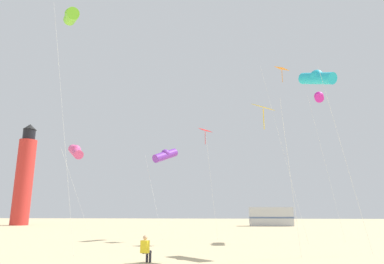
{
  "coord_description": "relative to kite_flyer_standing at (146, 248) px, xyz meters",
  "views": [
    {
      "loc": [
        1.98,
        -7.14,
        2.17
      ],
      "look_at": [
        0.62,
        8.01,
        5.77
      ],
      "focal_mm": 31.42,
      "sensor_mm": 36.0,
      "label": 1
    }
  ],
  "objects": [
    {
      "name": "kite_flyer_standing",
      "position": [
        0.0,
        0.0,
        0.0
      ],
      "size": [
        0.44,
        0.56,
        1.16
      ],
      "rotation": [
        0.0,
        0.0,
        2.84
      ],
      "color": "yellow",
      "rests_on": "ground"
    },
    {
      "name": "kite_tube_violet",
      "position": [
        -1.4,
        12.68,
        6.21
      ],
      "size": [
        2.73,
        2.9,
        7.52
      ],
      "color": "silver",
      "rests_on": "ground"
    },
    {
      "name": "kite_tube_cyan",
      "position": [
        9.17,
        4.37,
        9.38
      ],
      "size": [
        2.82,
        3.12,
        10.69
      ],
      "color": "silver",
      "rests_on": "ground"
    },
    {
      "name": "kite_diamond_scarlet",
      "position": [
        2.06,
        11.9,
        7.77
      ],
      "size": [
        1.51,
        1.51,
        8.94
      ],
      "color": "silver",
      "rests_on": "ground"
    },
    {
      "name": "kite_diamond_gold",
      "position": [
        5.65,
        1.95,
        6.6
      ],
      "size": [
        2.17,
        2.17,
        7.7
      ],
      "color": "silver",
      "rests_on": "ground"
    },
    {
      "name": "kite_tube_lime",
      "position": [
        -5.48,
        2.18,
        12.98
      ],
      "size": [
        2.42,
        2.7,
        14.3
      ],
      "color": "silver",
      "rests_on": "ground"
    },
    {
      "name": "kite_tube_magenta",
      "position": [
        11.53,
        12.25,
        10.8
      ],
      "size": [
        1.74,
        2.59,
        12.12
      ],
      "color": "silver",
      "rests_on": "ground"
    },
    {
      "name": "kite_tube_rainbow",
      "position": [
        -7.93,
        9.66,
        6.11
      ],
      "size": [
        2.94,
        3.12,
        7.42
      ],
      "color": "silver",
      "rests_on": "ground"
    },
    {
      "name": "kite_diamond_orange",
      "position": [
        8.39,
        11.07,
        12.3
      ],
      "size": [
        2.5,
        2.44,
        13.86
      ],
      "color": "silver",
      "rests_on": "ground"
    },
    {
      "name": "lighthouse_distant",
      "position": [
        -29.39,
        38.04,
        7.22
      ],
      "size": [
        2.8,
        2.8,
        16.8
      ],
      "color": "red",
      "rests_on": "ground"
    },
    {
      "name": "rv_van_silver",
      "position": [
        10.66,
        38.74,
        0.78
      ],
      "size": [
        6.52,
        2.57,
        2.8
      ],
      "rotation": [
        0.0,
        0.0,
        0.04
      ],
      "color": "#B7BABF",
      "rests_on": "ground"
    }
  ]
}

